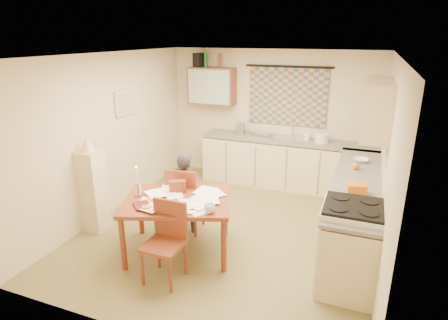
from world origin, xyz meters
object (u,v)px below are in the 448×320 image
at_px(counter_right, 354,211).
at_px(dining_table, 178,225).
at_px(chair_far, 186,211).
at_px(shelf_stand, 93,191).
at_px(person, 185,192).
at_px(stove, 349,246).
at_px(counter_back, 290,164).

height_order(counter_right, dining_table, counter_right).
xyz_separation_m(chair_far, shelf_stand, (-1.26, -0.46, 0.30)).
bearing_deg(person, stove, 165.55).
bearing_deg(stove, person, 168.16).
xyz_separation_m(counter_back, chair_far, (-1.05, -2.20, -0.15)).
height_order(counter_back, counter_right, same).
xyz_separation_m(stove, chair_far, (-2.28, 0.49, -0.20)).
height_order(stove, person, person).
xyz_separation_m(stove, person, (-2.29, 0.48, 0.10)).
relative_size(chair_far, person, 0.82).
distance_m(counter_back, stove, 2.96).
bearing_deg(person, shelf_stand, 17.31).
distance_m(chair_far, person, 0.29).
xyz_separation_m(dining_table, shelf_stand, (-1.42, 0.08, 0.23)).
xyz_separation_m(dining_table, person, (-0.16, 0.53, 0.22)).
distance_m(counter_back, person, 2.45).
relative_size(counter_right, dining_table, 1.84).
relative_size(stove, dining_table, 0.63).
bearing_deg(chair_far, counter_back, -122.54).
relative_size(counter_back, chair_far, 3.34).
bearing_deg(chair_far, person, 69.84).
height_order(dining_table, person, person).
height_order(counter_right, shelf_stand, shelf_stand).
bearing_deg(chair_far, counter_right, -173.18).
height_order(chair_far, shelf_stand, shelf_stand).
xyz_separation_m(counter_back, stove, (1.23, -2.69, 0.05)).
relative_size(stove, chair_far, 1.02).
bearing_deg(shelf_stand, counter_right, 16.18).
relative_size(stove, person, 0.84).
distance_m(counter_right, dining_table, 2.40).
bearing_deg(counter_right, chair_far, -166.13).
xyz_separation_m(counter_right, chair_far, (-2.28, -0.56, -0.15)).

